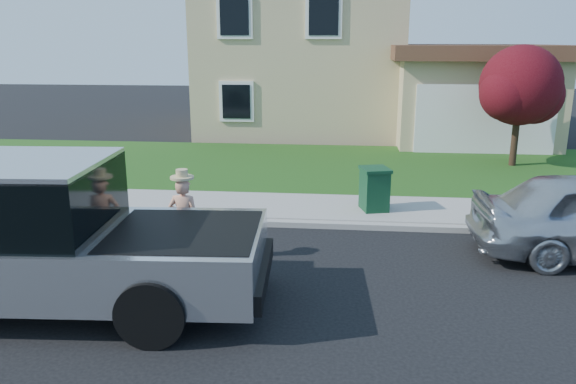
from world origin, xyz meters
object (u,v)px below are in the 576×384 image
Objects in this scene: woman at (184,219)px; ornamental_tree at (521,89)px; trash_bin at (374,189)px; pickup_truck at (35,240)px.

woman is 0.47× the size of ornamental_tree.
pickup_truck is at bearing -151.26° from trash_bin.
trash_bin is (-4.50, -5.31, -1.77)m from ornamental_tree.
pickup_truck is 2.53m from woman.
ornamental_tree is 7.19m from trash_bin.
woman is 1.76× the size of trash_bin.
trash_bin is at bearing 40.49° from pickup_truck.
trash_bin is (3.45, 3.03, -0.16)m from woman.
ornamental_tree is at bearing -130.30° from woman.
trash_bin is at bearing -135.43° from woman.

